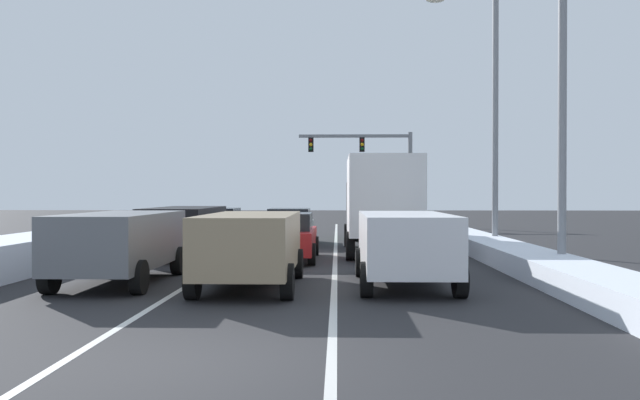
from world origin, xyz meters
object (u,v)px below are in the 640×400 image
object	(u,v)px
suv_white_right_lane_nearest	(405,242)
street_lamp_right_mid	(487,99)
traffic_light_gantry	(375,158)
suv_green_right_lane_third	(376,217)
suv_tan_center_lane_nearest	(251,243)
box_truck_right_lane_second	(381,200)
sedan_silver_center_lane_third	(290,226)
street_lamp_right_near	(549,80)
suv_black_left_lane_second	(185,227)
sedan_red_center_lane_second	(286,236)
suv_gray_left_lane_nearest	(120,241)
sedan_navy_left_lane_third	(218,226)

from	to	relation	value
suv_white_right_lane_nearest	street_lamp_right_mid	bearing A→B (deg)	66.71
traffic_light_gantry	suv_green_right_lane_third	bearing A→B (deg)	-93.08
suv_tan_center_lane_nearest	street_lamp_right_mid	size ratio (longest dim) A/B	0.52
box_truck_right_lane_second	suv_green_right_lane_third	world-z (taller)	box_truck_right_lane_second
suv_white_right_lane_nearest	suv_tan_center_lane_nearest	bearing A→B (deg)	-173.98
suv_green_right_lane_third	street_lamp_right_mid	xyz separation A→B (m)	(3.65, -6.73, 4.57)
sedan_silver_center_lane_third	street_lamp_right_near	world-z (taller)	street_lamp_right_near
sedan_silver_center_lane_third	suv_black_left_lane_second	world-z (taller)	suv_black_left_lane_second
suv_green_right_lane_third	suv_black_left_lane_second	xyz separation A→B (m)	(-6.89, -9.25, 0.00)
traffic_light_gantry	street_lamp_right_near	distance (m)	26.84
sedan_silver_center_lane_third	street_lamp_right_near	size ratio (longest dim) A/B	0.53
suv_green_right_lane_third	box_truck_right_lane_second	bearing A→B (deg)	-92.04
sedan_red_center_lane_second	suv_gray_left_lane_nearest	bearing A→B (deg)	-122.22
sedan_navy_left_lane_third	street_lamp_right_mid	distance (m)	12.14
suv_white_right_lane_nearest	suv_gray_left_lane_nearest	xyz separation A→B (m)	(-6.69, 0.25, 0.00)
traffic_light_gantry	street_lamp_right_near	world-z (taller)	street_lamp_right_near
suv_gray_left_lane_nearest	street_lamp_right_near	bearing A→B (deg)	9.14
sedan_silver_center_lane_third	street_lamp_right_near	bearing A→B (deg)	-53.98
sedan_navy_left_lane_third	traffic_light_gantry	bearing A→B (deg)	64.56
sedan_navy_left_lane_third	suv_black_left_lane_second	bearing A→B (deg)	-90.09
street_lamp_right_mid	box_truck_right_lane_second	bearing A→B (deg)	-167.37
suv_green_right_lane_third	suv_black_left_lane_second	size ratio (longest dim) A/B	1.00
suv_white_right_lane_nearest	street_lamp_right_mid	distance (m)	10.88
box_truck_right_lane_second	suv_green_right_lane_third	xyz separation A→B (m)	(0.27, 7.61, -0.88)
suv_tan_center_lane_nearest	suv_black_left_lane_second	bearing A→B (deg)	114.34
suv_black_left_lane_second	street_lamp_right_near	size ratio (longest dim) A/B	0.58
sedan_navy_left_lane_third	street_lamp_right_near	xyz separation A→B (m)	(10.52, -10.74, 4.29)
suv_white_right_lane_nearest	street_lamp_right_near	world-z (taller)	street_lamp_right_near
suv_white_right_lane_nearest	sedan_red_center_lane_second	size ratio (longest dim) A/B	1.09
sedan_red_center_lane_second	sedan_navy_left_lane_third	size ratio (longest dim) A/B	1.00
suv_tan_center_lane_nearest	sedan_navy_left_lane_third	world-z (taller)	suv_tan_center_lane_nearest
suv_green_right_lane_third	sedan_red_center_lane_second	xyz separation A→B (m)	(-3.46, -10.01, -0.25)
suv_white_right_lane_nearest	box_truck_right_lane_second	bearing A→B (deg)	90.10
box_truck_right_lane_second	sedan_red_center_lane_second	size ratio (longest dim) A/B	1.60
street_lamp_right_near	sedan_silver_center_lane_third	bearing A→B (deg)	126.02
suv_tan_center_lane_nearest	sedan_silver_center_lane_third	xyz separation A→B (m)	(-0.04, 12.55, -0.25)
suv_green_right_lane_third	suv_gray_left_lane_nearest	world-z (taller)	same
traffic_light_gantry	street_lamp_right_mid	world-z (taller)	street_lamp_right_mid
suv_green_right_lane_third	sedan_silver_center_lane_third	distance (m)	5.25
box_truck_right_lane_second	street_lamp_right_near	xyz separation A→B (m)	(3.91, -6.24, 3.15)
suv_tan_center_lane_nearest	suv_black_left_lane_second	size ratio (longest dim) A/B	1.00
suv_gray_left_lane_nearest	suv_green_right_lane_third	bearing A→B (deg)	65.92
suv_tan_center_lane_nearest	street_lamp_right_mid	world-z (taller)	street_lamp_right_mid
box_truck_right_lane_second	suv_tan_center_lane_nearest	size ratio (longest dim) A/B	1.47
suv_black_left_lane_second	street_lamp_right_near	xyz separation A→B (m)	(10.53, -4.60, 4.04)
sedan_silver_center_lane_third	street_lamp_right_near	xyz separation A→B (m)	(7.44, -10.23, 4.29)
suv_tan_center_lane_nearest	sedan_silver_center_lane_third	size ratio (longest dim) A/B	1.09
suv_white_right_lane_nearest	traffic_light_gantry	bearing A→B (deg)	88.11
suv_green_right_lane_third	suv_gray_left_lane_nearest	distance (m)	17.03
box_truck_right_lane_second	traffic_light_gantry	bearing A→B (deg)	87.31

